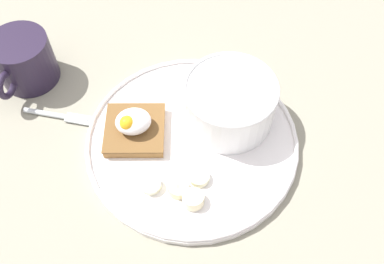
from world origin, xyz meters
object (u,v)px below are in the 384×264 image
at_px(oatmeal_bowl, 229,103).
at_px(banana_slice_left, 151,185).
at_px(knife, 67,117).
at_px(banana_slice_back, 178,188).
at_px(banana_slice_front, 193,199).
at_px(banana_slice_right, 198,178).
at_px(poached_egg, 132,122).
at_px(toast_slice, 135,130).
at_px(coffee_mug, 24,60).

distance_m(oatmeal_bowl, banana_slice_left, 0.16).
bearing_deg(oatmeal_bowl, knife, -10.04).
xyz_separation_m(banana_slice_left, banana_slice_back, (-0.04, 0.01, 0.00)).
distance_m(banana_slice_front, banana_slice_back, 0.03).
bearing_deg(banana_slice_left, banana_slice_front, 150.28).
bearing_deg(banana_slice_right, knife, -37.68).
xyz_separation_m(poached_egg, knife, (0.10, -0.05, -0.04)).
distance_m(toast_slice, banana_slice_right, 0.12).
bearing_deg(banana_slice_back, banana_slice_left, -17.22).
distance_m(toast_slice, poached_egg, 0.02).
xyz_separation_m(banana_slice_front, banana_slice_back, (0.02, -0.02, -0.00)).
bearing_deg(banana_slice_back, oatmeal_bowl, -129.91).
xyz_separation_m(banana_slice_right, coffee_mug, (0.24, -0.23, 0.03)).
xyz_separation_m(banana_slice_front, banana_slice_left, (0.05, -0.03, -0.00)).
bearing_deg(poached_egg, coffee_mug, -42.23).
bearing_deg(banana_slice_right, banana_slice_left, 1.17).
distance_m(poached_egg, banana_slice_back, 0.11).
relative_size(toast_slice, coffee_mug, 0.82).
bearing_deg(poached_egg, banana_slice_right, 131.84).
distance_m(banana_slice_left, banana_slice_right, 0.06).
bearing_deg(banana_slice_right, banana_slice_front, 69.95).
distance_m(banana_slice_back, banana_slice_right, 0.03).
bearing_deg(oatmeal_bowl, toast_slice, 2.80).
relative_size(banana_slice_left, knife, 0.28).
relative_size(banana_slice_back, banana_slice_right, 0.85).
relative_size(poached_egg, knife, 0.38).
relative_size(oatmeal_bowl, banana_slice_front, 3.95).
relative_size(banana_slice_front, banana_slice_right, 0.97).
distance_m(toast_slice, knife, 0.11).
bearing_deg(knife, banana_slice_front, 134.65).
relative_size(oatmeal_bowl, poached_egg, 2.64).
bearing_deg(toast_slice, banana_slice_back, 115.74).
relative_size(banana_slice_right, coffee_mug, 0.29).
height_order(banana_slice_right, knife, banana_slice_right).
bearing_deg(banana_slice_right, poached_egg, -48.16).
xyz_separation_m(banana_slice_left, banana_slice_right, (-0.06, -0.00, -0.00)).
relative_size(toast_slice, poached_egg, 1.93).
relative_size(oatmeal_bowl, banana_slice_back, 4.52).
xyz_separation_m(poached_egg, banana_slice_back, (-0.05, 0.10, -0.02)).
distance_m(poached_egg, banana_slice_right, 0.12).
height_order(toast_slice, poached_egg, poached_egg).
height_order(poached_egg, coffee_mug, coffee_mug).
xyz_separation_m(banana_slice_left, coffee_mug, (0.17, -0.23, 0.02)).
bearing_deg(poached_egg, banana_slice_back, 116.43).
relative_size(banana_slice_front, banana_slice_left, 0.90).
xyz_separation_m(oatmeal_bowl, banana_slice_back, (0.09, 0.11, -0.03)).
distance_m(poached_egg, knife, 0.12).
xyz_separation_m(banana_slice_back, coffee_mug, (0.21, -0.24, 0.02)).
xyz_separation_m(banana_slice_front, knife, (0.17, -0.17, -0.01)).
bearing_deg(banana_slice_front, toast_slice, -61.15).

